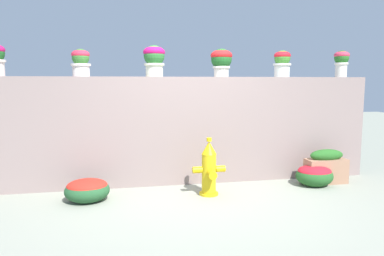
{
  "coord_description": "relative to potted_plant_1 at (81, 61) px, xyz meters",
  "views": [
    {
      "loc": [
        -0.94,
        -4.31,
        1.53
      ],
      "look_at": [
        0.06,
        0.79,
        0.86
      ],
      "focal_mm": 33.62,
      "sensor_mm": 36.0,
      "label": 1
    }
  ],
  "objects": [
    {
      "name": "ground_plane",
      "position": [
        1.49,
        -0.97,
        -1.82
      ],
      "size": [
        24.0,
        24.0,
        0.0
      ],
      "primitive_type": "plane",
      "color": "gray"
    },
    {
      "name": "stone_wall",
      "position": [
        1.49,
        0.03,
        -1.02
      ],
      "size": [
        5.79,
        0.31,
        1.6
      ],
      "primitive_type": "cube",
      "color": "gray",
      "rests_on": "ground"
    },
    {
      "name": "potted_plant_1",
      "position": [
        0.0,
        0.0,
        0.0
      ],
      "size": [
        0.27,
        0.27,
        0.38
      ],
      "color": "silver",
      "rests_on": "stone_wall"
    },
    {
      "name": "potted_plant_2",
      "position": [
        1.03,
        0.05,
        0.05
      ],
      "size": [
        0.32,
        0.32,
        0.45
      ],
      "color": "beige",
      "rests_on": "stone_wall"
    },
    {
      "name": "potted_plant_3",
      "position": [
        2.05,
        0.06,
        0.04
      ],
      "size": [
        0.33,
        0.33,
        0.42
      ],
      "color": "silver",
      "rests_on": "stone_wall"
    },
    {
      "name": "potted_plant_4",
      "position": [
        3.0,
        -0.01,
        0.02
      ],
      "size": [
        0.27,
        0.27,
        0.41
      ],
      "color": "silver",
      "rests_on": "stone_wall"
    },
    {
      "name": "potted_plant_5",
      "position": [
        4.02,
        -0.01,
        0.05
      ],
      "size": [
        0.24,
        0.24,
        0.42
      ],
      "color": "silver",
      "rests_on": "stone_wall"
    },
    {
      "name": "fire_hydrant",
      "position": [
        1.68,
        -0.66,
        -1.47
      ],
      "size": [
        0.45,
        0.37,
        0.79
      ],
      "color": "yellow",
      "rests_on": "ground"
    },
    {
      "name": "flower_bush_left",
      "position": [
        3.33,
        -0.52,
        -1.66
      ],
      "size": [
        0.55,
        0.5,
        0.31
      ],
      "color": "#245824",
      "rests_on": "ground"
    },
    {
      "name": "flower_bush_right",
      "position": [
        0.08,
        -0.61,
        -1.66
      ],
      "size": [
        0.57,
        0.52,
        0.3
      ],
      "color": "#24532C",
      "rests_on": "ground"
    },
    {
      "name": "planter_box",
      "position": [
        3.57,
        -0.44,
        -1.57
      ],
      "size": [
        0.62,
        0.25,
        0.52
      ],
      "color": "#A17358",
      "rests_on": "ground"
    }
  ]
}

